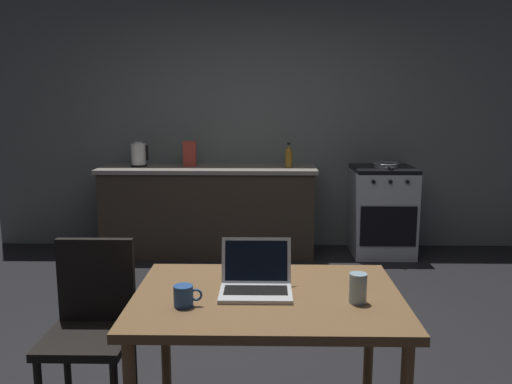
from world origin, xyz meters
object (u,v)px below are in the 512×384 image
Objects in this scene: stove_oven at (382,211)px; chair at (91,320)px; laptop at (256,282)px; bottle at (289,156)px; coffee_mug at (184,296)px; cereal_box at (190,154)px; electric_kettle at (139,155)px; drinking_glass at (358,288)px; frying_pan at (386,165)px; dining_table at (267,309)px.

chair is (-2.02, -2.92, 0.08)m from stove_oven.
bottle is (0.27, 3.01, 0.24)m from laptop.
bottle is 3.24m from coffee_mug.
cereal_box is (-0.72, 3.08, 0.25)m from laptop.
electric_kettle reaches higher than drinking_glass.
electric_kettle is at bearing 178.10° from bottle.
laptop is at bearing -112.28° from frying_pan.
bottle reaches higher than frying_pan.
laptop is 0.34m from coffee_mug.
dining_table is 2.80× the size of frying_pan.
drinking_glass is at bearing -87.00° from bottle.
laptop is at bearing -30.37° from chair.
chair is at bearing 170.70° from laptop.
chair is 3.55× the size of cereal_box.
cereal_box is (-0.77, 3.11, 0.37)m from dining_table.
drinking_glass is at bearing -70.10° from cereal_box.
drinking_glass is (1.23, -0.25, 0.27)m from chair.
coffee_mug is at bearing -157.41° from dining_table.
stove_oven is at bearing 76.04° from drinking_glass.
cereal_box reaches higher than dining_table.
dining_table is 4.80× the size of bottle.
stove_oven is 0.99× the size of chair.
chair is 7.46× the size of coffee_mug.
dining_table is at bearing -111.27° from frying_pan.
drinking_glass is at bearing -15.10° from laptop.
bottle is (0.22, 3.04, 0.36)m from dining_table.
laptop is 0.45m from drinking_glass.
dining_table is 0.13m from laptop.
chair is 3.57m from frying_pan.
laptop reaches higher than stove_oven.
electric_kettle is 1.51m from bottle.
cereal_box is (-0.99, 0.07, 0.01)m from bottle.
electric_kettle is at bearing 117.70° from drinking_glass.
cereal_box is (-0.42, 3.25, 0.25)m from coffee_mug.
bottle is 0.97m from frying_pan.
drinking_glass is at bearing -32.44° from chair.
electric_kettle is (-0.44, 2.93, 0.49)m from chair.
electric_kettle is 0.58× the size of frying_pan.
dining_table is at bearing 22.59° from coffee_mug.
laptop reaches higher than dining_table.
bottle reaches higher than drinking_glass.
stove_oven is 3.59m from coffee_mug.
laptop is at bearing 152.73° from dining_table.
dining_table is at bearing -67.39° from electric_kettle.
frying_pan is (0.97, 0.02, -0.09)m from bottle.
cereal_box is at bearing 179.34° from stove_oven.
electric_kettle is at bearing 112.61° from dining_table.
electric_kettle is 1.00× the size of bottle.
chair is 7.04× the size of drinking_glass.
bottle is at bearing 85.09° from laptop.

